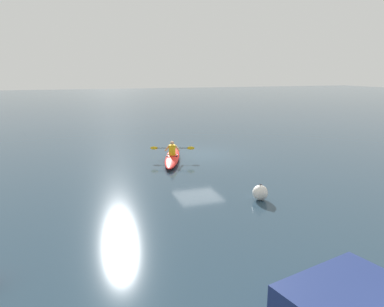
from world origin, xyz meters
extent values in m
plane|color=#233847|center=(0.00, 0.00, 0.00)|extent=(160.00, 160.00, 0.00)
ellipsoid|color=red|center=(1.74, 0.89, 0.16)|extent=(2.09, 4.39, 0.31)
torus|color=black|center=(1.76, 0.96, 0.29)|extent=(0.80, 0.80, 0.04)
cylinder|color=black|center=(1.31, -0.36, 0.30)|extent=(0.18, 0.18, 0.02)
cylinder|color=yellow|center=(1.75, 0.91, 0.57)|extent=(0.35, 0.35, 0.52)
sphere|color=tan|center=(1.75, 0.91, 0.94)|extent=(0.21, 0.21, 0.21)
cylinder|color=black|center=(1.68, 0.72, 0.63)|extent=(1.83, 0.66, 0.03)
ellipsoid|color=gold|center=(2.59, 0.41, 0.63)|extent=(0.39, 0.17, 0.17)
ellipsoid|color=gold|center=(0.77, 1.04, 0.63)|extent=(0.39, 0.17, 0.17)
cylinder|color=tan|center=(1.98, 0.75, 0.64)|extent=(0.31, 0.17, 0.34)
cylinder|color=tan|center=(1.46, 0.92, 0.64)|extent=(0.25, 0.26, 0.34)
sphere|color=silver|center=(0.25, 7.47, 0.28)|extent=(0.55, 0.55, 0.55)
torus|color=#333338|center=(0.25, 7.47, 0.58)|extent=(0.12, 0.12, 0.02)
camera|label=1|loc=(6.36, 18.08, 4.53)|focal=32.89mm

